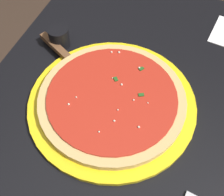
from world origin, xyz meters
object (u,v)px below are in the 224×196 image
pizza (112,98)px  cup_small_sauce (59,37)px  pizza_server (66,57)px  serving_plate (112,102)px

pizza → cup_small_sauce: size_ratio=6.19×
pizza_server → serving_plate: bearing=-119.2°
serving_plate → cup_small_sauce: size_ratio=7.13×
pizza → pizza_server: (0.08, 0.15, -0.00)m
pizza → pizza_server: bearing=60.8°
pizza_server → cup_small_sauce: bearing=40.2°
pizza_server → cup_small_sauce: size_ratio=4.07×
pizza → cup_small_sauce: cup_small_sauce is taller
pizza → pizza_server: size_ratio=1.52×
serving_plate → cup_small_sauce: cup_small_sauce is taller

